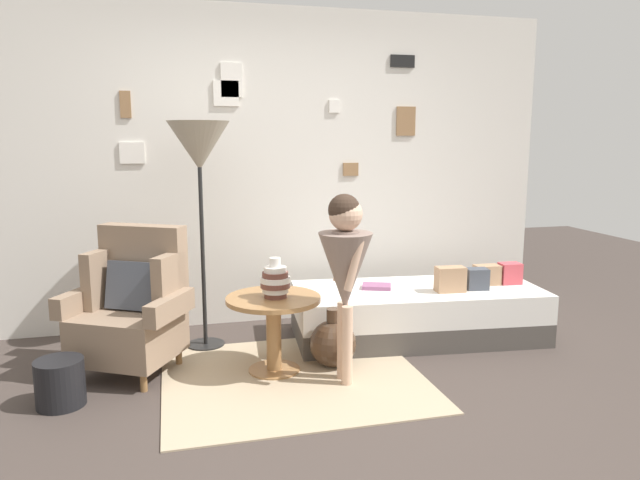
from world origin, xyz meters
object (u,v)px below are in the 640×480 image
side_table (274,317)px  magazine_basket (60,383)px  book_on_daybed (377,286)px  demijohn_near (333,343)px  floor_lamp (199,152)px  person_child (345,263)px  daybed (417,313)px  vase_striped (275,281)px  armchair (133,307)px

side_table → magazine_basket: size_ratio=2.24×
book_on_daybed → demijohn_near: book_on_daybed is taller
floor_lamp → person_child: bearing=-47.7°
demijohn_near → magazine_basket: 1.72m
side_table → magazine_basket: 1.34m
daybed → person_child: bearing=-139.3°
magazine_basket → person_child: bearing=-3.1°
daybed → magazine_basket: 2.58m
daybed → side_table: side_table is taller
floor_lamp → demijohn_near: 1.65m
book_on_daybed → demijohn_near: size_ratio=0.54×
magazine_basket → vase_striped: bearing=7.5°
armchair → person_child: bearing=-22.8°
person_child → demijohn_near: 0.68m
armchair → magazine_basket: size_ratio=3.46×
daybed → demijohn_near: size_ratio=4.83×
side_table → demijohn_near: side_table is taller
armchair → side_table: (0.90, -0.27, -0.06)m
person_child → demijohn_near: bearing=89.8°
armchair → magazine_basket: (-0.40, -0.46, -0.30)m
floor_lamp → demijohn_near: (0.82, -0.62, -1.28)m
person_child → book_on_daybed: size_ratio=5.53×
armchair → floor_lamp: size_ratio=0.58×
armchair → demijohn_near: armchair is taller
demijohn_near → floor_lamp: bearing=142.9°
side_table → armchair: bearing=163.6°
book_on_daybed → magazine_basket: (-2.20, -0.67, -0.28)m
side_table → floor_lamp: floor_lamp is taller
book_on_daybed → magazine_basket: 2.31m
book_on_daybed → side_table: bearing=-152.0°
vase_striped → demijohn_near: (0.40, 0.01, -0.46)m
daybed → book_on_daybed: size_ratio=8.95×
side_table → vase_striped: bearing=-53.5°
vase_striped → person_child: person_child is taller
side_table → demijohn_near: (0.41, -0.00, -0.21)m
daybed → vase_striped: size_ratio=7.42×
armchair → book_on_daybed: 1.81m
armchair → daybed: 2.13m
book_on_daybed → demijohn_near: 0.73m
person_child → book_on_daybed: bearing=57.3°
book_on_daybed → person_child: bearing=-122.7°
book_on_daybed → demijohn_near: bearing=-135.3°
armchair → magazine_basket: armchair is taller
demijohn_near → magazine_basket: (-1.71, -0.19, -0.03)m
daybed → side_table: (-1.21, -0.40, 0.18)m
person_child → vase_striped: bearing=145.9°
demijohn_near → daybed: bearing=27.1°
vase_striped → floor_lamp: floor_lamp is taller
demijohn_near → armchair: bearing=168.3°
daybed → book_on_daybed: bearing=167.3°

